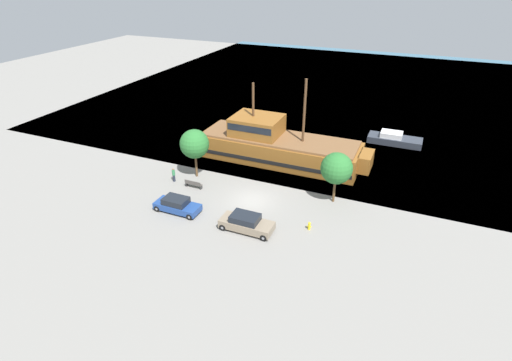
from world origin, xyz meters
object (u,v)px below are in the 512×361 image
Objects in this scene: parked_car_curb_mid at (177,205)px; fire_hydrant at (309,226)px; bench_promenade_east at (193,184)px; pirate_ship at (277,145)px; moored_boat_dockside at (394,139)px; pedestrian_walking_near at (174,175)px; parked_car_curb_front at (246,223)px.

parked_car_curb_mid is 12.57m from fire_hydrant.
bench_promenade_east is (-13.34, 2.47, 0.03)m from fire_hydrant.
pirate_ship is 26.51× the size of fire_hydrant.
bench_promenade_east reaches higher than fire_hydrant.
pirate_ship is at bearing 60.59° from bench_promenade_east.
pirate_ship reaches higher than fire_hydrant.
parked_car_curb_mid is 4.62m from bench_promenade_east.
pirate_ship is 16.47m from moored_boat_dockside.
parked_car_curb_front is at bearing -25.28° from pedestrian_walking_near.
moored_boat_dockside is at bearing 44.28° from pedestrian_walking_near.
pedestrian_walking_near is at bearing 169.75° from fire_hydrant.
pirate_ship is 4.58× the size of parked_car_curb_mid.
pedestrian_walking_near reaches higher than bench_promenade_east.
parked_car_curb_mid is at bearing -107.86° from pirate_ship.
fire_hydrant is 13.57m from bench_promenade_east.
pedestrian_walking_near reaches higher than fire_hydrant.
parked_car_curb_front is 7.31m from parked_car_curb_mid.
pedestrian_walking_near is (-10.92, 5.16, 0.03)m from parked_car_curb_front.
pedestrian_walking_near reaches higher than parked_car_curb_front.
parked_car_curb_mid is 5.79× the size of fire_hydrant.
fire_hydrant is at bearing 23.95° from parked_car_curb_front.
parked_car_curb_front is at bearing -156.05° from fire_hydrant.
fire_hydrant is at bearing -57.99° from pirate_ship.
pirate_ship is 14.94m from parked_car_curb_front.
moored_boat_dockside is at bearing 55.78° from parked_car_curb_mid.
moored_boat_dockside is (12.45, 10.70, -1.28)m from pirate_ship.
pirate_ship reaches higher than moored_boat_dockside.
moored_boat_dockside is 23.57m from fire_hydrant.
pirate_ship is at bearing 48.98° from pedestrian_walking_near.
parked_car_curb_mid is at bearing -53.82° from pedestrian_walking_near.
moored_boat_dockside is 1.42× the size of parked_car_curb_front.
parked_car_curb_front is 2.54× the size of bench_promenade_east.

